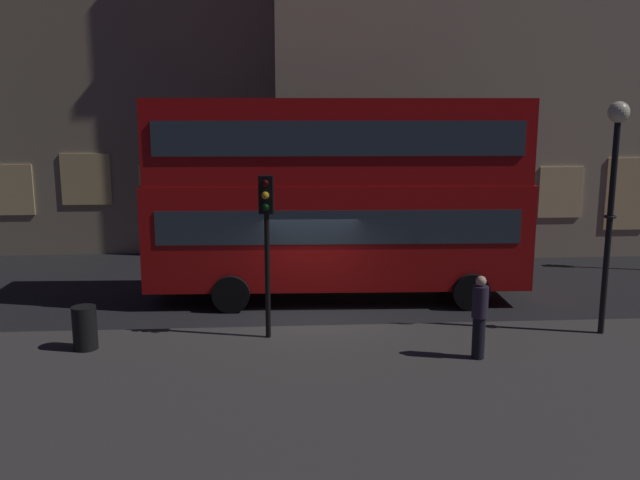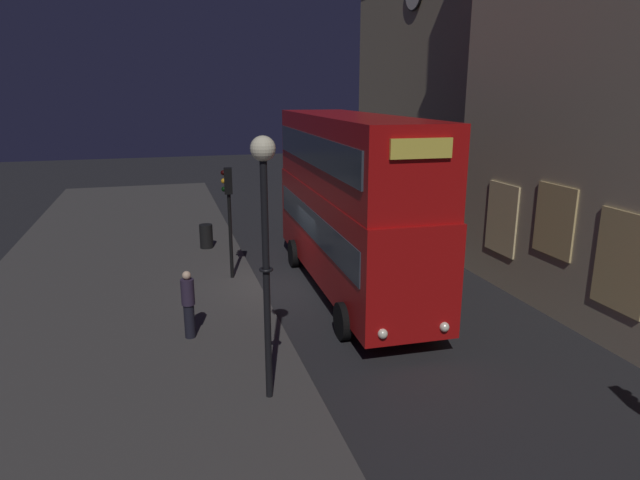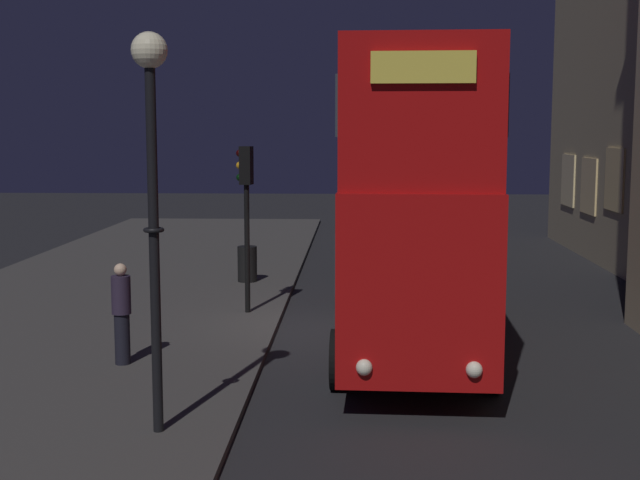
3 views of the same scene
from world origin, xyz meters
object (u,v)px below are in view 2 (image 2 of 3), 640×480
at_px(pedestrian, 188,303).
at_px(litter_bin, 206,236).
at_px(traffic_light_near_kerb, 228,200).
at_px(street_lamp, 265,215).
at_px(double_decker_bus, 350,196).

relative_size(pedestrian, litter_bin, 1.86).
relative_size(traffic_light_near_kerb, pedestrian, 2.09).
xyz_separation_m(traffic_light_near_kerb, pedestrian, (4.46, -1.65, -1.78)).
height_order(pedestrian, litter_bin, pedestrian).
distance_m(street_lamp, pedestrian, 4.71).
xyz_separation_m(street_lamp, litter_bin, (-11.88, -0.27, -3.39)).
bearing_deg(double_decker_bus, street_lamp, -30.60).
height_order(double_decker_bus, traffic_light_near_kerb, double_decker_bus).
bearing_deg(traffic_light_near_kerb, litter_bin, -165.22).
xyz_separation_m(double_decker_bus, street_lamp, (5.94, -3.79, 0.88)).
distance_m(traffic_light_near_kerb, pedestrian, 5.08).
xyz_separation_m(pedestrian, litter_bin, (-8.49, 1.15, -0.45)).
distance_m(traffic_light_near_kerb, street_lamp, 7.95).
xyz_separation_m(traffic_light_near_kerb, street_lamp, (7.86, -0.23, 1.16)).
height_order(traffic_light_near_kerb, street_lamp, street_lamp).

